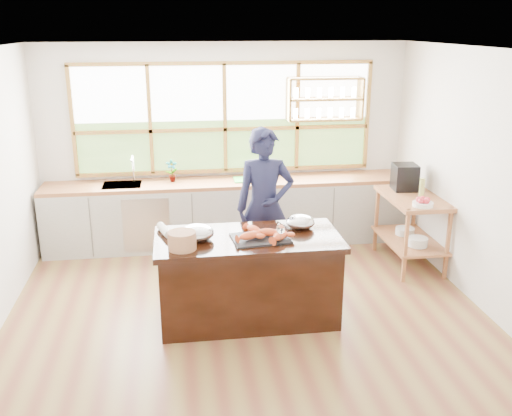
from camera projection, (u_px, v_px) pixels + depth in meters
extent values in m
plane|color=olive|center=(246.00, 308.00, 6.14)|extent=(5.00, 5.00, 0.00)
cube|color=silver|center=(225.00, 143.00, 7.84)|extent=(5.00, 0.02, 2.70)
cube|color=silver|center=(289.00, 285.00, 3.61)|extent=(5.00, 0.02, 2.70)
cube|color=silver|center=(478.00, 179.00, 6.06)|extent=(0.02, 4.50, 2.70)
cube|color=silver|center=(244.00, 49.00, 5.31)|extent=(5.00, 4.50, 0.02)
cube|color=#A26B30|center=(225.00, 118.00, 7.71)|extent=(4.05, 0.06, 1.50)
cube|color=white|center=(224.00, 92.00, 7.62)|extent=(3.98, 0.01, 0.75)
cube|color=#32591F|center=(225.00, 145.00, 7.85)|extent=(3.98, 0.01, 0.70)
cube|color=#A26B30|center=(325.00, 78.00, 7.62)|extent=(1.00, 0.28, 0.03)
cube|color=#A26B30|center=(325.00, 99.00, 7.71)|extent=(1.00, 0.28, 0.03)
cube|color=#A26B30|center=(324.00, 119.00, 7.79)|extent=(1.00, 0.28, 0.03)
cube|color=#A26B30|center=(288.00, 100.00, 7.64)|extent=(0.03, 0.28, 0.55)
cube|color=#A26B30|center=(360.00, 98.00, 7.77)|extent=(0.03, 0.28, 0.55)
cube|color=#B6B5AC|center=(228.00, 214.00, 7.84)|extent=(4.90, 0.62, 0.85)
cube|color=#B1B3B8|center=(146.00, 225.00, 7.39)|extent=(0.60, 0.01, 0.72)
cube|color=#A75E37|center=(228.00, 182.00, 7.70)|extent=(4.90, 0.62, 0.05)
cube|color=#B1B3B8|center=(122.00, 190.00, 7.53)|extent=(0.50, 0.42, 0.16)
cube|color=#A75E37|center=(448.00, 244.00, 6.71)|extent=(0.04, 0.04, 0.90)
cube|color=#A75E37|center=(414.00, 217.00, 7.65)|extent=(0.04, 0.04, 0.90)
cube|color=#A75E37|center=(406.00, 246.00, 6.64)|extent=(0.04, 0.04, 0.90)
cube|color=#A75E37|center=(376.00, 219.00, 7.58)|extent=(0.04, 0.04, 0.90)
cube|color=#A75E37|center=(409.00, 240.00, 7.19)|extent=(0.62, 1.10, 0.03)
cube|color=#A75E37|center=(413.00, 198.00, 7.01)|extent=(0.62, 1.10, 0.05)
cylinder|color=white|center=(418.00, 242.00, 6.93)|extent=(0.24, 0.24, 0.11)
cylinder|color=white|center=(405.00, 232.00, 7.31)|extent=(0.24, 0.24, 0.09)
cube|color=black|center=(248.00, 281.00, 5.83)|extent=(1.77, 0.82, 0.84)
cube|color=black|center=(248.00, 240.00, 5.69)|extent=(1.85, 0.90, 0.06)
imported|color=#161833|center=(265.00, 207.00, 6.54)|extent=(0.68, 0.46, 1.83)
imported|color=slate|center=(172.00, 171.00, 7.60)|extent=(0.17, 0.13, 0.30)
cube|color=green|center=(249.00, 179.00, 7.73)|extent=(0.40, 0.30, 0.01)
cube|color=black|center=(405.00, 177.00, 7.23)|extent=(0.32, 0.34, 0.33)
cylinder|color=#9FAA51|center=(422.00, 189.00, 6.86)|extent=(0.08, 0.08, 0.26)
cylinder|color=white|center=(423.00, 204.00, 6.62)|extent=(0.24, 0.24, 0.05)
sphere|color=red|center=(427.00, 200.00, 6.61)|extent=(0.07, 0.07, 0.07)
sphere|color=red|center=(423.00, 199.00, 6.65)|extent=(0.07, 0.07, 0.07)
sphere|color=red|center=(419.00, 199.00, 6.62)|extent=(0.07, 0.07, 0.07)
sphere|color=red|center=(421.00, 201.00, 6.57)|extent=(0.07, 0.07, 0.07)
sphere|color=red|center=(426.00, 201.00, 6.56)|extent=(0.07, 0.07, 0.07)
cube|color=black|center=(260.00, 238.00, 5.61)|extent=(0.59, 0.46, 0.02)
ellipsoid|color=orange|center=(249.00, 236.00, 5.53)|extent=(0.23, 0.15, 0.08)
ellipsoid|color=orange|center=(268.00, 233.00, 5.63)|extent=(0.23, 0.14, 0.08)
ellipsoid|color=orange|center=(280.00, 236.00, 5.53)|extent=(0.21, 0.21, 0.08)
ellipsoid|color=orange|center=(254.00, 230.00, 5.70)|extent=(0.18, 0.23, 0.08)
ellipsoid|color=#B1B3B8|center=(197.00, 233.00, 5.59)|extent=(0.33, 0.33, 0.16)
ellipsoid|color=#B1B3B8|center=(300.00, 222.00, 5.91)|extent=(0.30, 0.30, 0.14)
cylinder|color=white|center=(281.00, 245.00, 5.47)|extent=(0.06, 0.06, 0.01)
cylinder|color=white|center=(281.00, 238.00, 5.45)|extent=(0.01, 0.01, 0.13)
ellipsoid|color=white|center=(281.00, 228.00, 5.41)|extent=(0.08, 0.08, 0.10)
cylinder|color=#A46E4B|center=(182.00, 241.00, 5.35)|extent=(0.27, 0.27, 0.17)
cylinder|color=silver|center=(164.00, 230.00, 5.75)|extent=(0.16, 0.31, 0.08)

